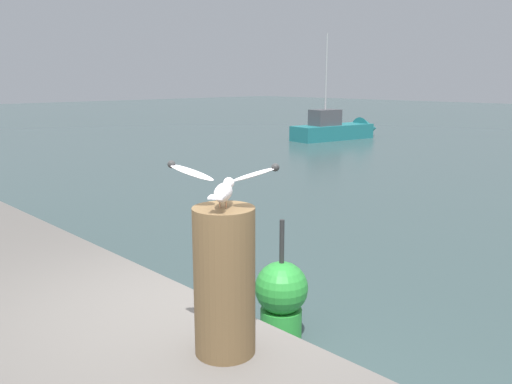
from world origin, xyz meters
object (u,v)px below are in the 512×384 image
Objects in this scene: mooring_post at (224,281)px; channel_buoy at (281,298)px; seagull at (223,185)px; boat_teal at (341,129)px.

mooring_post reaches higher than channel_buoy.
seagull is 0.11× the size of boat_teal.
seagull reaches higher than mooring_post.
boat_teal reaches higher than seagull.
mooring_post is 0.65× the size of channel_buoy.
mooring_post is 1.56× the size of seagull.
boat_teal is at bearing 125.18° from channel_buoy.
mooring_post is at bearing -54.51° from seagull.
channel_buoy is at bearing 125.25° from mooring_post.
channel_buoy is (-1.38, 1.96, -1.12)m from mooring_post.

